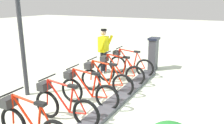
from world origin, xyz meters
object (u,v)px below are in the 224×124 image
object	(u,v)px
bike_docked_0	(129,64)
payment_kiosk	(153,53)
bike_docked_1	(118,71)
worker_near_rack	(104,49)
bike_docked_2	(104,79)
bike_docked_3	(86,90)
bike_docked_5	(30,124)
bike_docked_4	(63,104)

from	to	relation	value
bike_docked_0	payment_kiosk	bearing A→B (deg)	-118.21
payment_kiosk	bike_docked_1	bearing A→B (deg)	74.04
worker_near_rack	bike_docked_2	bearing A→B (deg)	119.44
payment_kiosk	bike_docked_3	xyz separation A→B (m)	(0.57, 3.87, -0.24)
bike_docked_5	bike_docked_0	bearing A→B (deg)	-90.00
payment_kiosk	bike_docked_4	size ratio (longest dim) A/B	0.74
bike_docked_0	worker_near_rack	size ratio (longest dim) A/B	1.04
bike_docked_5	worker_near_rack	distance (m)	4.65
payment_kiosk	bike_docked_5	world-z (taller)	payment_kiosk
bike_docked_2	bike_docked_4	distance (m)	1.87
bike_docked_5	worker_near_rack	size ratio (longest dim) A/B	1.04
bike_docked_0	bike_docked_3	world-z (taller)	same
bike_docked_1	bike_docked_5	bearing A→B (deg)	90.00
bike_docked_0	worker_near_rack	world-z (taller)	worker_near_rack
bike_docked_0	bike_docked_4	size ratio (longest dim) A/B	1.00
bike_docked_1	bike_docked_5	size ratio (longest dim) A/B	1.00
bike_docked_5	bike_docked_4	bearing A→B (deg)	-90.00
bike_docked_4	worker_near_rack	bearing A→B (deg)	-74.86
bike_docked_1	bike_docked_4	xyz separation A→B (m)	(0.00, 2.80, 0.00)
bike_docked_1	bike_docked_3	bearing A→B (deg)	90.00
payment_kiosk	bike_docked_3	distance (m)	3.92
bike_docked_3	bike_docked_1	bearing A→B (deg)	-90.00
payment_kiosk	bike_docked_5	size ratio (longest dim) A/B	0.74
bike_docked_2	bike_docked_4	xyz separation A→B (m)	(0.00, 1.87, 0.00)
bike_docked_3	bike_docked_5	size ratio (longest dim) A/B	1.00
payment_kiosk	bike_docked_3	world-z (taller)	payment_kiosk
bike_docked_3	worker_near_rack	bearing A→B (deg)	-69.91
bike_docked_0	bike_docked_2	xyz separation A→B (m)	(0.00, 1.87, 0.00)
bike_docked_0	bike_docked_2	size ratio (longest dim) A/B	1.00
bike_docked_5	worker_near_rack	bearing A→B (deg)	-77.88
worker_near_rack	bike_docked_3	bearing A→B (deg)	110.09
payment_kiosk	bike_docked_2	distance (m)	3.00
bike_docked_1	worker_near_rack	distance (m)	1.34
payment_kiosk	bike_docked_4	bearing A→B (deg)	83.21
bike_docked_4	bike_docked_3	bearing A→B (deg)	-90.00
bike_docked_2	bike_docked_3	xyz separation A→B (m)	(0.00, 0.93, 0.00)
bike_docked_2	bike_docked_5	world-z (taller)	same
bike_docked_0	bike_docked_2	bearing A→B (deg)	90.00
bike_docked_2	bike_docked_3	world-z (taller)	same
bike_docked_0	bike_docked_1	bearing A→B (deg)	90.00
bike_docked_2	worker_near_rack	bearing A→B (deg)	-60.56
worker_near_rack	payment_kiosk	bearing A→B (deg)	-141.79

